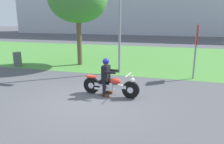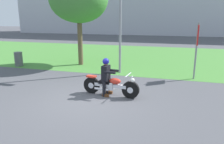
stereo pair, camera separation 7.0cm
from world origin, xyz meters
TOP-DOWN VIEW (x-y plane):
  - ground at (0.00, 0.00)m, footprint 120.00×120.00m
  - grass_verge at (0.00, 9.59)m, footprint 60.00×12.00m
  - motorcycle_lead at (0.60, 0.72)m, footprint 2.17×0.66m
  - rider_lead at (0.44, 0.74)m, footprint 0.57×0.49m
  - trash_can at (-6.16, 4.04)m, footprint 0.47×0.47m
  - sign_banner at (3.71, 4.02)m, footprint 0.08×0.60m

SIDE VIEW (x-z plane):
  - ground at x=0.00m, z-range 0.00..0.00m
  - grass_verge at x=0.00m, z-range 0.00..0.01m
  - motorcycle_lead at x=0.60m, z-range -0.05..0.82m
  - trash_can at x=-6.16m, z-range 0.00..0.84m
  - rider_lead at x=0.44m, z-range 0.12..1.51m
  - sign_banner at x=3.71m, z-range 0.42..3.02m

